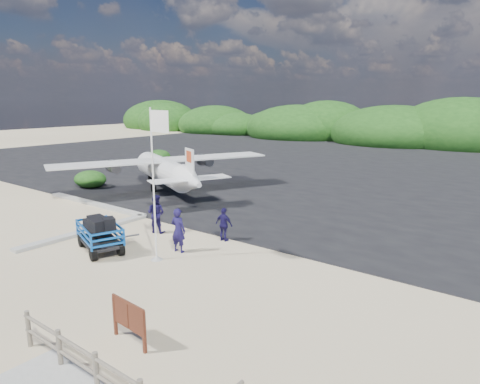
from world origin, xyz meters
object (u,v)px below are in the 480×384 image
object	(u,v)px
baggage_cart	(101,251)
signboard	(130,343)
crew_a	(178,230)
flagpole	(157,260)
crew_b	(156,214)
crew_c	(224,224)

from	to	relation	value
baggage_cart	signboard	xyz separation A→B (m)	(6.75, -3.75, 0.00)
baggage_cart	crew_a	world-z (taller)	crew_a
flagpole	crew_b	xyz separation A→B (m)	(-2.78, 2.46, 0.94)
crew_a	crew_c	xyz separation A→B (m)	(0.61, 2.28, -0.18)
flagpole	crew_a	bearing A→B (deg)	88.15
flagpole	crew_a	world-z (taller)	flagpole
signboard	crew_a	bearing A→B (deg)	128.99
flagpole	crew_c	xyz separation A→B (m)	(0.65, 3.48, 0.78)
crew_b	crew_c	size ratio (longest dim) A/B	1.21
crew_a	crew_c	bearing A→B (deg)	-113.00
flagpole	crew_a	distance (m)	1.53
baggage_cart	signboard	bearing A→B (deg)	-9.27
flagpole	crew_a	size ratio (longest dim) A/B	3.18
crew_b	crew_c	distance (m)	3.58
baggage_cart	flagpole	distance (m)	2.79
signboard	crew_b	size ratio (longest dim) A/B	0.80
crew_b	baggage_cart	bearing A→B (deg)	73.05
baggage_cart	signboard	world-z (taller)	baggage_cart
baggage_cart	signboard	distance (m)	7.72
crew_a	crew_c	world-z (taller)	crew_a
signboard	crew_a	xyz separation A→B (m)	(-4.02, 5.72, 0.95)
signboard	crew_c	bearing A→B (deg)	116.97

